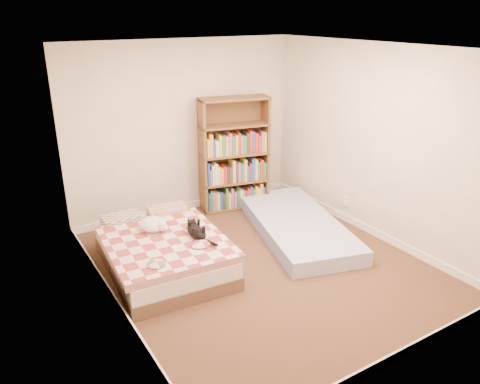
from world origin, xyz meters
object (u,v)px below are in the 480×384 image
black_cat (195,231)px  white_dog (154,224)px  bed (162,250)px  bookshelf (233,169)px  floor_mattress (296,225)px

black_cat → white_dog: 0.52m
bed → white_dog: size_ratio=4.50×
black_cat → white_dog: (-0.35, 0.38, 0.02)m
bookshelf → white_dog: bookshelf is taller
bed → white_dog: 0.32m
bed → black_cat: 0.49m
floor_mattress → black_cat: black_cat is taller
bed → floor_mattress: (1.92, -0.10, -0.11)m
white_dog → black_cat: bearing=-28.4°
black_cat → bookshelf: bearing=57.6°
bed → bookshelf: bookshelf is taller
floor_mattress → black_cat: 1.64m
bed → white_dog: white_dog is taller
black_cat → bed: bearing=155.7°
bed → bookshelf: (1.66, 1.13, 0.39)m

